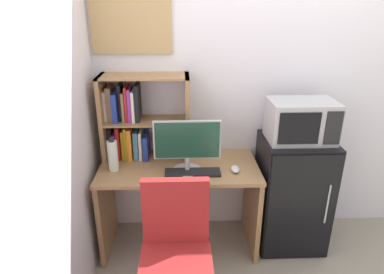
# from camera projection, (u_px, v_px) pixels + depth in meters

# --- Properties ---
(wall_back) EXTENTS (6.40, 0.04, 2.60)m
(wall_back) POSITION_uv_depth(u_px,v_px,m) (342.00, 84.00, 2.74)
(wall_back) COLOR silver
(wall_back) RESTS_ON ground_plane
(desk) EXTENTS (1.23, 0.61, 0.75)m
(desk) POSITION_uv_depth(u_px,v_px,m) (179.00, 191.00, 2.69)
(desk) COLOR #997047
(desk) RESTS_ON ground_plane
(hutch_bookshelf) EXTENTS (0.68, 0.27, 0.67)m
(hutch_bookshelf) POSITION_uv_depth(u_px,v_px,m) (134.00, 119.00, 2.64)
(hutch_bookshelf) COLOR #997047
(hutch_bookshelf) RESTS_ON desk
(monitor) EXTENTS (0.49, 0.22, 0.40)m
(monitor) POSITION_uv_depth(u_px,v_px,m) (187.00, 144.00, 2.44)
(monitor) COLOR #B7B7BC
(monitor) RESTS_ON desk
(keyboard) EXTENTS (0.41, 0.12, 0.02)m
(keyboard) POSITION_uv_depth(u_px,v_px,m) (193.00, 173.00, 2.48)
(keyboard) COLOR black
(keyboard) RESTS_ON desk
(computer_mouse) EXTENTS (0.06, 0.11, 0.04)m
(computer_mouse) POSITION_uv_depth(u_px,v_px,m) (235.00, 169.00, 2.51)
(computer_mouse) COLOR silver
(computer_mouse) RESTS_ON desk
(water_bottle) EXTENTS (0.08, 0.08, 0.26)m
(water_bottle) POSITION_uv_depth(u_px,v_px,m) (113.00, 155.00, 2.49)
(water_bottle) COLOR silver
(water_bottle) RESTS_ON desk
(mini_fridge) EXTENTS (0.54, 0.49, 0.94)m
(mini_fridge) POSITION_uv_depth(u_px,v_px,m) (292.00, 193.00, 2.75)
(mini_fridge) COLOR black
(mini_fridge) RESTS_ON ground_plane
(microwave) EXTENTS (0.49, 0.33, 0.31)m
(microwave) POSITION_uv_depth(u_px,v_px,m) (301.00, 121.00, 2.51)
(microwave) COLOR #ADADB2
(microwave) RESTS_ON mini_fridge
(desk_chair) EXTENTS (0.51, 0.51, 0.93)m
(desk_chair) POSITION_uv_depth(u_px,v_px,m) (176.00, 264.00, 2.10)
(desk_chair) COLOR black
(desk_chair) RESTS_ON ground_plane
(wall_corkboard) EXTENTS (0.60, 0.02, 0.49)m
(wall_corkboard) POSITION_uv_depth(u_px,v_px,m) (131.00, 20.00, 2.47)
(wall_corkboard) COLOR tan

